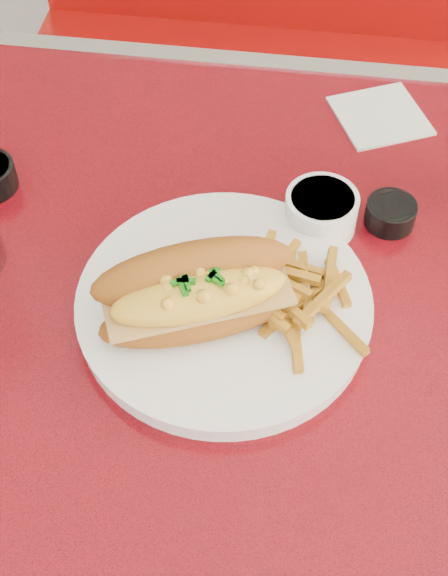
# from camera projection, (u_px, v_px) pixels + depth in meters

# --- Properties ---
(ground) EXTENTS (8.00, 8.00, 0.00)m
(ground) POSITION_uv_depth(u_px,v_px,m) (273.00, 565.00, 1.43)
(ground) COLOR silver
(ground) RESTS_ON ground
(diner_table) EXTENTS (1.23, 0.83, 0.77)m
(diner_table) POSITION_uv_depth(u_px,v_px,m) (297.00, 387.00, 0.95)
(diner_table) COLOR red
(diner_table) RESTS_ON ground
(booth_bench_far) EXTENTS (1.20, 0.51, 0.90)m
(booth_bench_far) POSITION_uv_depth(u_px,v_px,m) (318.00, 140.00, 1.70)
(booth_bench_far) COLOR maroon
(booth_bench_far) RESTS_ON ground
(dinner_plate) EXTENTS (0.37, 0.37, 0.02)m
(dinner_plate) POSITION_uv_depth(u_px,v_px,m) (224.00, 305.00, 0.81)
(dinner_plate) COLOR white
(dinner_plate) RESTS_ON diner_table
(mac_hoagie) EXTENTS (0.22, 0.16, 0.09)m
(mac_hoagie) POSITION_uv_depth(u_px,v_px,m) (197.00, 293.00, 0.76)
(mac_hoagie) COLOR #9D5819
(mac_hoagie) RESTS_ON dinner_plate
(fries_pile) EXTENTS (0.13, 0.12, 0.03)m
(fries_pile) POSITION_uv_depth(u_px,v_px,m) (299.00, 294.00, 0.78)
(fries_pile) COLOR orange
(fries_pile) RESTS_ON dinner_plate
(fork) EXTENTS (0.02, 0.15, 0.00)m
(fork) POSITION_uv_depth(u_px,v_px,m) (298.00, 283.00, 0.81)
(fork) COLOR silver
(fork) RESTS_ON dinner_plate
(gravy_ramekin) EXTENTS (0.10, 0.10, 0.04)m
(gravy_ramekin) POSITION_uv_depth(u_px,v_px,m) (321.00, 211.00, 0.87)
(gravy_ramekin) COLOR white
(gravy_ramekin) RESTS_ON diner_table
(sauce_cup_right) EXTENTS (0.06, 0.06, 0.03)m
(sauce_cup_right) POSITION_uv_depth(u_px,v_px,m) (391.00, 213.00, 0.88)
(sauce_cup_right) COLOR black
(sauce_cup_right) RESTS_ON diner_table
(paper_napkin) EXTENTS (0.14, 0.14, 0.00)m
(paper_napkin) POSITION_uv_depth(u_px,v_px,m) (380.00, 116.00, 1.00)
(paper_napkin) COLOR silver
(paper_napkin) RESTS_ON diner_table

